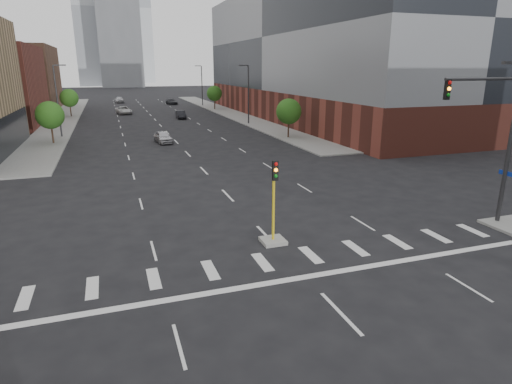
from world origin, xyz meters
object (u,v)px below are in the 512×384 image
median_traffic_signal (273,225)px  car_mid_right (181,115)px  mast_arm_signal (501,127)px  car_deep_right (172,102)px  car_far_left (124,110)px  car_near_left (163,137)px  car_distant (119,100)px

median_traffic_signal → car_mid_right: median_traffic_signal is taller
mast_arm_signal → car_deep_right: (-5.43, 88.79, -4.97)m
mast_arm_signal → car_far_left: size_ratio=1.73×
mast_arm_signal → car_far_left: (-17.29, 69.73, -4.92)m
car_near_left → car_deep_right: car_near_left is taller
mast_arm_signal → car_near_left: size_ratio=2.20×
car_near_left → car_far_left: (-3.11, 35.51, 0.03)m
car_near_left → car_far_left: car_far_left is taller
mast_arm_signal → car_near_left: bearing=112.5°
mast_arm_signal → car_far_left: bearing=103.9°
car_near_left → car_mid_right: 25.21m
median_traffic_signal → car_mid_right: (4.53, 57.21, -0.28)m
car_deep_right → car_mid_right: bearing=-104.7°
median_traffic_signal → car_deep_right: size_ratio=0.95×
mast_arm_signal → car_mid_right: size_ratio=2.17×
car_mid_right → car_near_left: bearing=-102.0°
mast_arm_signal → car_mid_right: bearing=97.8°
mast_arm_signal → car_deep_right: size_ratio=1.96×
median_traffic_signal → car_near_left: size_ratio=1.07×
car_far_left → car_distant: (0.03, 28.03, 0.07)m
car_far_left → mast_arm_signal: bearing=-84.2°
mast_arm_signal → car_near_left: (-14.18, 34.22, -4.94)m
car_mid_right → car_deep_right: bearing=86.9°
median_traffic_signal → car_mid_right: size_ratio=1.05×
median_traffic_signal → car_near_left: bearing=92.7°
mast_arm_signal → car_distant: bearing=100.0°
mast_arm_signal → car_far_left: 72.01m
median_traffic_signal → car_distant: median_traffic_signal is taller
median_traffic_signal → car_deep_right: (7.18, 87.32, -0.30)m
median_traffic_signal → car_distant: (-4.65, 96.29, -0.17)m
median_traffic_signal → car_far_left: 68.42m
car_deep_right → car_distant: (-11.83, 8.97, 0.13)m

